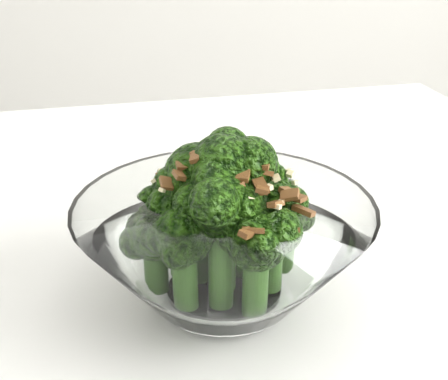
{
  "coord_description": "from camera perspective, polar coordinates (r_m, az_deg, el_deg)",
  "views": [
    {
      "loc": [
        0.18,
        -0.25,
        1.0
      ],
      "look_at": [
        0.15,
        0.11,
        0.83
      ],
      "focal_mm": 50.0,
      "sensor_mm": 36.0,
      "label": 1
    }
  ],
  "objects": [
    {
      "name": "broccoli_dish",
      "position": [
        0.41,
        -0.03,
        -4.55
      ],
      "size": [
        0.2,
        0.2,
        0.12
      ],
      "color": "white",
      "rests_on": "table"
    }
  ]
}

